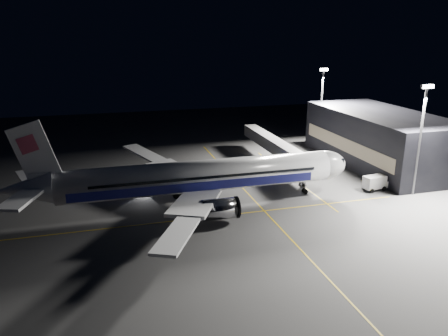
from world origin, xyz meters
TOP-DOWN VIEW (x-y plane):
  - ground at (0.00, 0.00)m, footprint 200.00×200.00m
  - guide_line_main at (10.00, 0.00)m, footprint 0.25×80.00m
  - guide_line_cross at (0.00, -6.00)m, footprint 70.00×0.25m
  - guide_line_side at (22.00, 10.00)m, footprint 0.25×40.00m
  - airliner at (-1.08, 0.00)m, footprint 61.48×54.22m
  - terminal at (45.98, 14.00)m, footprint 18.12×40.00m
  - jet_bridge at (22.00, 18.06)m, footprint 3.60×34.40m
  - floodlight_mast_north at (40.00, 31.99)m, footprint 2.40×0.68m
  - floodlight_mast_south at (40.00, -6.01)m, footprint 2.40×0.67m
  - service_truck at (34.77, -1.92)m, footprint 5.91×3.14m
  - baggage_tug at (-8.57, 9.98)m, footprint 2.96×2.57m
  - safety_cone_a at (-1.14, 4.79)m, footprint 0.45×0.45m
  - safety_cone_b at (-1.65, 10.38)m, footprint 0.37×0.37m
  - safety_cone_c at (-4.30, 8.97)m, footprint 0.36×0.36m

SIDE VIEW (x-z plane):
  - ground at x=0.00m, z-range 0.00..0.00m
  - guide_line_main at x=10.00m, z-range 0.00..0.01m
  - guide_line_cross at x=0.00m, z-range 0.00..0.01m
  - guide_line_side at x=22.00m, z-range 0.00..0.01m
  - safety_cone_c at x=-4.30m, z-range 0.00..0.54m
  - safety_cone_b at x=-1.65m, z-range 0.00..0.55m
  - safety_cone_a at x=-1.14m, z-range 0.00..0.68m
  - baggage_tug at x=-8.57m, z-range -0.07..1.80m
  - service_truck at x=34.77m, z-range 0.10..2.98m
  - jet_bridge at x=22.00m, z-range 1.43..7.73m
  - airliner at x=-1.08m, z-range -3.16..13.48m
  - terminal at x=45.98m, z-range 0.00..12.00m
  - floodlight_mast_north at x=40.00m, z-range 2.02..22.72m
  - floodlight_mast_south at x=40.00m, z-range 2.02..22.72m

